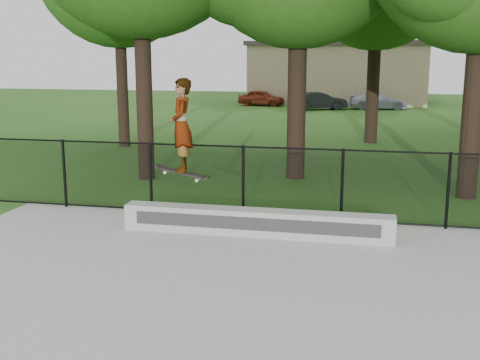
{
  "coord_description": "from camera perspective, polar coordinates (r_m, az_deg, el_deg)",
  "views": [
    {
      "loc": [
        0.52,
        -5.86,
        3.34
      ],
      "look_at": [
        -1.69,
        4.2,
        1.2
      ],
      "focal_mm": 45.0,
      "sensor_mm": 36.0,
      "label": 1
    }
  ],
  "objects": [
    {
      "name": "grind_ledge",
      "position": [
        11.17,
        1.51,
        -4.04
      ],
      "size": [
        5.04,
        0.4,
        0.48
      ],
      "primitive_type": "cube",
      "color": "#989793",
      "rests_on": "concrete_slab"
    },
    {
      "name": "car_a",
      "position": [
        40.93,
        2.05,
        7.79
      ],
      "size": [
        3.22,
        1.6,
        1.06
      ],
      "primitive_type": "imported",
      "rotation": [
        0.0,
        0.0,
        1.46
      ],
      "color": "maroon",
      "rests_on": "ground"
    },
    {
      "name": "car_b",
      "position": [
        38.19,
        7.59,
        7.44
      ],
      "size": [
        3.23,
        2.12,
        1.1
      ],
      "primitive_type": "imported",
      "rotation": [
        0.0,
        0.0,
        1.92
      ],
      "color": "black",
      "rests_on": "ground"
    },
    {
      "name": "skater_airborne",
      "position": [
        10.89,
        -5.57,
        5.01
      ],
      "size": [
        0.83,
        0.71,
        1.85
      ],
      "color": "black",
      "rests_on": "ground"
    },
    {
      "name": "chainlink_fence",
      "position": [
        12.04,
        9.65,
        -0.56
      ],
      "size": [
        16.06,
        0.06,
        1.5
      ],
      "color": "black",
      "rests_on": "concrete_slab"
    },
    {
      "name": "distant_building",
      "position": [
        43.95,
        9.25,
        10.05
      ],
      "size": [
        12.4,
        6.4,
        4.3
      ],
      "color": "tan",
      "rests_on": "ground"
    },
    {
      "name": "car_c",
      "position": [
        39.14,
        12.94,
        7.32
      ],
      "size": [
        3.45,
        1.81,
        1.05
      ],
      "primitive_type": "imported",
      "rotation": [
        0.0,
        0.0,
        1.68
      ],
      "color": "#AFB1C7",
      "rests_on": "ground"
    }
  ]
}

